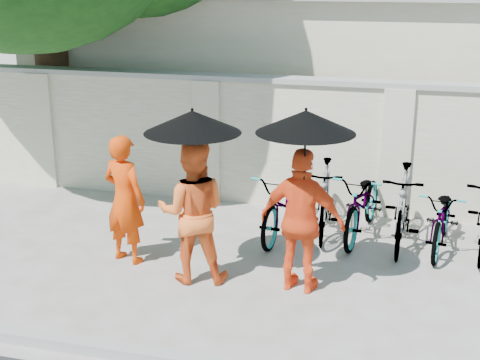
# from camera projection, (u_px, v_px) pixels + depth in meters

# --- Properties ---
(ground) EXTENTS (80.00, 80.00, 0.00)m
(ground) POSITION_uv_depth(u_px,v_px,m) (211.00, 287.00, 8.10)
(ground) COLOR #A9A8A6
(kerb) EXTENTS (40.00, 0.16, 0.12)m
(kerb) POSITION_uv_depth(u_px,v_px,m) (159.00, 358.00, 6.51)
(kerb) COLOR gray
(kerb) RESTS_ON ground
(compound_wall) EXTENTS (20.00, 0.30, 2.00)m
(compound_wall) POSITION_uv_depth(u_px,v_px,m) (331.00, 148.00, 10.50)
(compound_wall) COLOR silver
(compound_wall) RESTS_ON ground
(building_behind) EXTENTS (14.00, 6.00, 3.20)m
(building_behind) POSITION_uv_depth(u_px,v_px,m) (406.00, 76.00, 13.57)
(building_behind) COLOR beige
(building_behind) RESTS_ON ground
(monk_left) EXTENTS (0.71, 0.57, 1.70)m
(monk_left) POSITION_uv_depth(u_px,v_px,m) (125.00, 199.00, 8.60)
(monk_left) COLOR #E53D06
(monk_left) RESTS_ON ground
(monk_center) EXTENTS (0.99, 0.85, 1.77)m
(monk_center) POSITION_uv_depth(u_px,v_px,m) (193.00, 212.00, 8.05)
(monk_center) COLOR orange
(monk_center) RESTS_ON ground
(parasol_center) EXTENTS (1.13, 1.13, 1.14)m
(parasol_center) POSITION_uv_depth(u_px,v_px,m) (192.00, 122.00, 7.62)
(parasol_center) COLOR black
(parasol_center) RESTS_ON ground
(monk_right) EXTENTS (1.08, 0.59, 1.75)m
(monk_right) POSITION_uv_depth(u_px,v_px,m) (302.00, 221.00, 7.78)
(monk_right) COLOR #FF501C
(monk_right) RESTS_ON ground
(parasol_right) EXTENTS (1.12, 1.12, 1.22)m
(parasol_right) POSITION_uv_depth(u_px,v_px,m) (306.00, 122.00, 7.34)
(parasol_right) COLOR black
(parasol_right) RESTS_ON ground
(bike_0) EXTENTS (0.84, 1.93, 0.99)m
(bike_0) POSITION_uv_depth(u_px,v_px,m) (285.00, 202.00, 9.55)
(bike_0) COLOR gray
(bike_0) RESTS_ON ground
(bike_1) EXTENTS (0.63, 1.78, 1.05)m
(bike_1) POSITION_uv_depth(u_px,v_px,m) (325.00, 199.00, 9.60)
(bike_1) COLOR gray
(bike_1) RESTS_ON ground
(bike_2) EXTENTS (0.91, 1.96, 0.99)m
(bike_2) POSITION_uv_depth(u_px,v_px,m) (363.00, 203.00, 9.50)
(bike_2) COLOR gray
(bike_2) RESTS_ON ground
(bike_3) EXTENTS (0.59, 1.86, 1.11)m
(bike_3) POSITION_uv_depth(u_px,v_px,m) (402.00, 208.00, 9.16)
(bike_3) COLOR gray
(bike_3) RESTS_ON ground
(bike_4) EXTENTS (0.81, 1.77, 0.90)m
(bike_4) POSITION_uv_depth(u_px,v_px,m) (443.00, 218.00, 9.08)
(bike_4) COLOR gray
(bike_4) RESTS_ON ground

